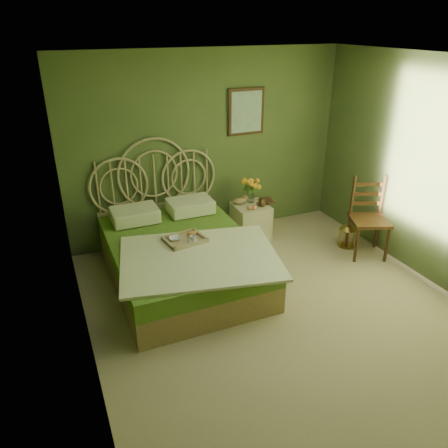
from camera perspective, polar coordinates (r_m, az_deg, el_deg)
name	(u,v)px	position (r m, az deg, el deg)	size (l,w,h in m)	color
floor	(284,315)	(4.90, 7.87, -11.63)	(4.50, 4.50, 0.00)	tan
ceiling	(303,61)	(3.95, 10.22, 20.21)	(4.50, 4.50, 0.00)	silver
wall_back	(208,147)	(6.17, -2.16, 9.98)	(4.00, 4.00, 0.00)	#5B6B38
wall_left	(77,242)	(3.68, -18.71, -2.30)	(4.50, 4.50, 0.00)	#5B6B38
wall_right	(445,178)	(5.54, 26.93, 5.43)	(4.50, 4.50, 0.00)	#5B6B38
wall_art	(246,112)	(6.27, 2.91, 14.44)	(0.54, 0.04, 0.64)	#331F0D
bed	(181,254)	(5.35, -5.70, -3.92)	(1.93, 2.43, 1.51)	tan
nightstand	(251,216)	(6.30, 3.49, 1.05)	(0.47, 0.48, 0.95)	beige
chair	(366,212)	(6.10, 18.06, 1.47)	(0.61, 0.61, 1.06)	#331F0D
birdcage	(348,235)	(6.36, 15.85, -1.37)	(0.24, 0.24, 0.36)	#B18638
book_lower	(262,202)	(6.30, 4.93, 2.86)	(0.17, 0.23, 0.02)	#381E0F
book_upper	(262,201)	(6.29, 4.94, 3.03)	(0.17, 0.23, 0.02)	#472819
cereal_bowl	(175,239)	(5.12, -6.39, -1.91)	(0.14, 0.14, 0.03)	white
coffee_cup	(193,238)	(5.07, -4.09, -1.90)	(0.07, 0.07, 0.07)	white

